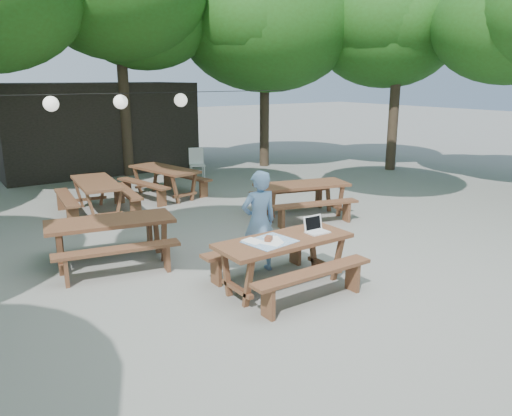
{
  "coord_description": "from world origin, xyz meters",
  "views": [
    {
      "loc": [
        -4.49,
        -5.93,
        2.98
      ],
      "look_at": [
        -0.32,
        0.1,
        1.05
      ],
      "focal_mm": 35.0,
      "sensor_mm": 36.0,
      "label": 1
    }
  ],
  "objects": [
    {
      "name": "main_picnic_table",
      "position": [
        -0.32,
        -0.6,
        0.39
      ],
      "size": [
        2.0,
        1.58,
        0.75
      ],
      "color": "#56311E",
      "rests_on": "ground"
    },
    {
      "name": "paper_lanterns",
      "position": [
        -0.19,
        6.0,
        2.4
      ],
      "size": [
        9.0,
        0.34,
        0.38
      ],
      "color": "black",
      "rests_on": "ground"
    },
    {
      "name": "plastic_chair",
      "position": [
        2.54,
        7.35,
        0.26
      ],
      "size": [
        0.57,
        0.57,
        0.9
      ],
      "rotation": [
        0.0,
        0.0,
        -0.36
      ],
      "color": "silver",
      "rests_on": "ground"
    },
    {
      "name": "laptop",
      "position": [
        0.26,
        -0.62,
        0.81
      ],
      "size": [
        0.33,
        0.27,
        0.24
      ],
      "rotation": [
        0.0,
        0.0,
        -0.02
      ],
      "color": "white",
      "rests_on": "main_picnic_table"
    },
    {
      "name": "ground",
      "position": [
        0.0,
        0.0,
        0.0
      ],
      "size": [
        80.0,
        80.0,
        0.0
      ],
      "primitive_type": "plane",
      "color": "slate",
      "rests_on": "ground"
    },
    {
      "name": "picnic_table_ne",
      "position": [
        2.33,
        2.18,
        0.39
      ],
      "size": [
        2.24,
        2.01,
        0.75
      ],
      "rotation": [
        0.0,
        0.0,
        -0.26
      ],
      "color": "#56311E",
      "rests_on": "ground"
    },
    {
      "name": "picnic_table_far_e",
      "position": [
        0.68,
        5.63,
        0.39
      ],
      "size": [
        1.93,
        2.18,
        0.75
      ],
      "rotation": [
        0.0,
        0.0,
        1.78
      ],
      "color": "#56311E",
      "rests_on": "ground"
    },
    {
      "name": "picnic_table_nw",
      "position": [
        -2.03,
        1.77,
        0.39
      ],
      "size": [
        2.17,
        1.92,
        0.75
      ],
      "rotation": [
        0.0,
        0.0,
        -0.19
      ],
      "color": "#56311E",
      "rests_on": "ground"
    },
    {
      "name": "tabletop_clutter",
      "position": [
        -0.57,
        -0.59,
        0.76
      ],
      "size": [
        0.73,
        0.64,
        0.08
      ],
      "color": "teal",
      "rests_on": "main_picnic_table"
    },
    {
      "name": "picnic_table_far_w",
      "position": [
        -1.25,
        4.96,
        0.39
      ],
      "size": [
        1.78,
        2.08,
        0.75
      ],
      "rotation": [
        0.0,
        0.0,
        1.46
      ],
      "color": "#56311E",
      "rests_on": "ground"
    },
    {
      "name": "pavilion",
      "position": [
        0.5,
        10.5,
        1.4
      ],
      "size": [
        6.0,
        3.0,
        2.8
      ],
      "primitive_type": "cube",
      "color": "black",
      "rests_on": "ground"
    },
    {
      "name": "woman",
      "position": [
        -0.23,
        0.15,
        0.81
      ],
      "size": [
        0.64,
        0.47,
        1.61
      ],
      "primitive_type": "imported",
      "rotation": [
        0.0,
        0.0,
        2.99
      ],
      "color": "#719BCE",
      "rests_on": "ground"
    }
  ]
}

